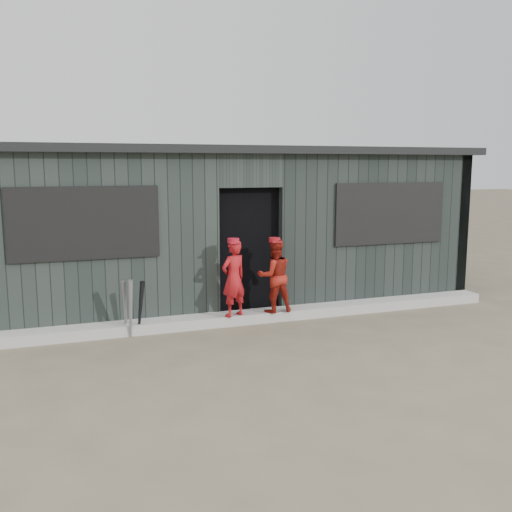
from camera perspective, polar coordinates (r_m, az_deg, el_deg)
name	(u,v)px	position (r m, az deg, el deg)	size (l,w,h in m)	color
ground	(306,359)	(7.06, 4.99, -10.23)	(80.00, 80.00, 0.00)	brown
curb	(256,316)	(8.65, -0.04, -6.04)	(8.00, 0.36, 0.15)	#A9A8A4
bat_left	(131,309)	(7.91, -12.44, -5.18)	(0.07, 0.07, 0.82)	gray
bat_mid	(125,308)	(8.05, -12.97, -5.05)	(0.07, 0.07, 0.81)	gray
bat_right	(140,308)	(8.01, -11.48, -5.12)	(0.07, 0.07, 0.78)	black
player_red_left	(234,278)	(8.26, -2.26, -2.25)	(0.41, 0.27, 1.12)	#A81419
player_red_right	(274,276)	(8.50, 1.86, -1.99)	(0.53, 0.42, 1.10)	maroon
player_grey_back	(267,272)	(9.17, 1.12, -1.61)	(0.62, 0.40, 1.26)	silver
dugout	(223,225)	(10.01, -3.28, 3.07)	(8.30, 3.30, 2.62)	black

